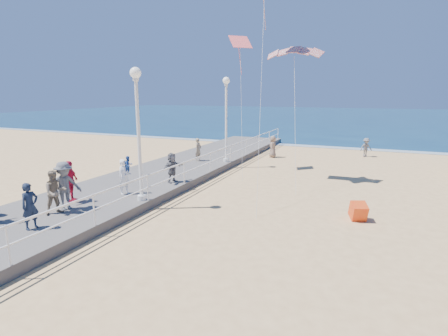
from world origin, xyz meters
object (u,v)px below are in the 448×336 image
at_px(lamp_post_mid, 138,121).
at_px(woman_holding_toddler, 124,177).
at_px(spectator_0, 30,206).
at_px(beach_walker_c, 273,147).
at_px(spectator_5, 172,167).
at_px(lamp_post_far, 226,111).
at_px(spectator_1, 55,192).
at_px(toddler_held, 129,165).
at_px(spectator_6, 198,150).
at_px(box_kite, 358,213).
at_px(spectator_3, 70,182).
at_px(beach_walker_a, 366,147).
at_px(spectator_2, 65,186).

height_order(lamp_post_mid, woman_holding_toddler, lamp_post_mid).
distance_m(spectator_0, beach_walker_c, 18.12).
bearing_deg(spectator_5, lamp_post_mid, -162.19).
relative_size(lamp_post_far, spectator_0, 3.46).
relative_size(woman_holding_toddler, spectator_1, 0.96).
bearing_deg(beach_walker_c, toddler_held, -18.11).
bearing_deg(spectator_1, spectator_0, -135.89).
bearing_deg(spectator_6, spectator_0, -172.16).
bearing_deg(spectator_1, box_kite, -40.03).
distance_m(lamp_post_mid, woman_holding_toddler, 2.81).
distance_m(spectator_1, spectator_3, 1.36).
bearing_deg(spectator_0, spectator_6, 8.15).
xyz_separation_m(lamp_post_mid, box_kite, (8.33, 2.13, -3.36)).
relative_size(toddler_held, spectator_6, 0.56).
xyz_separation_m(spectator_6, beach_walker_a, (10.00, 8.24, -0.42)).
xyz_separation_m(spectator_6, box_kite, (10.13, -6.46, -0.84)).
height_order(spectator_1, box_kite, spectator_1).
relative_size(spectator_0, spectator_1, 0.95).
xyz_separation_m(woman_holding_toddler, spectator_6, (-0.58, 8.14, -0.03)).
height_order(lamp_post_far, beach_walker_c, lamp_post_far).
relative_size(spectator_5, spectator_6, 1.00).
distance_m(lamp_post_mid, beach_walker_a, 18.95).
bearing_deg(beach_walker_a, lamp_post_far, -170.33).
height_order(spectator_0, box_kite, spectator_0).
distance_m(spectator_3, box_kite, 11.39).
relative_size(spectator_2, spectator_5, 1.24).
bearing_deg(beach_walker_a, spectator_2, -152.04).
relative_size(lamp_post_far, toddler_held, 6.43).
bearing_deg(toddler_held, spectator_2, 174.90).
bearing_deg(lamp_post_mid, beach_walker_c, 82.71).
bearing_deg(spectator_3, spectator_2, -156.59).
distance_m(spectator_0, beach_walker_a, 22.94).
distance_m(spectator_3, spectator_6, 9.98).
bearing_deg(beach_walker_a, box_kite, -123.50).
relative_size(lamp_post_far, spectator_6, 3.59).
bearing_deg(spectator_6, beach_walker_c, -28.23).
bearing_deg(spectator_0, lamp_post_mid, -12.79).
bearing_deg(toddler_held, woman_holding_toddler, 146.92).
relative_size(woman_holding_toddler, spectator_6, 1.04).
xyz_separation_m(spectator_2, spectator_5, (1.51, 5.19, -0.18)).
bearing_deg(spectator_6, lamp_post_mid, -162.19).
relative_size(woman_holding_toddler, box_kite, 2.57).
distance_m(lamp_post_mid, spectator_5, 3.98).
bearing_deg(beach_walker_c, spectator_1, -18.53).
distance_m(toddler_held, spectator_5, 2.61).
bearing_deg(lamp_post_far, box_kite, -39.54).
bearing_deg(spectator_3, woman_holding_toddler, -47.79).
height_order(woman_holding_toddler, box_kite, woman_holding_toddler).
bearing_deg(beach_walker_a, spectator_5, -155.96).
height_order(beach_walker_c, box_kite, beach_walker_c).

